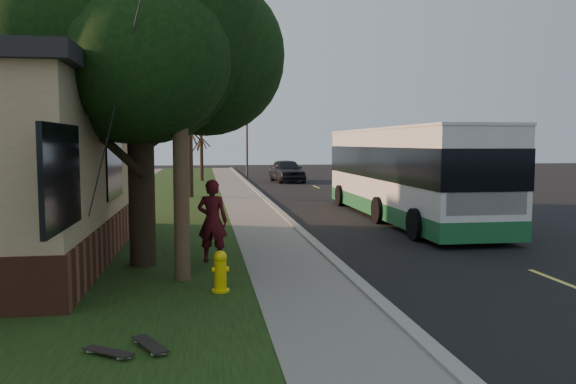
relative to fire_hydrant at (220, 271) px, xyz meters
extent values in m
plane|color=black|center=(2.60, 0.00, -0.43)|extent=(120.00, 120.00, 0.00)
cube|color=black|center=(6.60, 10.00, -0.43)|extent=(8.00, 80.00, 0.01)
cube|color=gray|center=(2.60, 10.00, -0.37)|extent=(0.25, 80.00, 0.12)
cube|color=slate|center=(1.60, 10.00, -0.39)|extent=(2.00, 80.00, 0.08)
cube|color=black|center=(-1.90, 10.00, -0.40)|extent=(5.00, 80.00, 0.07)
cylinder|color=yellow|center=(0.00, 0.00, -0.09)|extent=(0.22, 0.22, 0.55)
sphere|color=yellow|center=(0.00, 0.00, 0.26)|extent=(0.24, 0.24, 0.24)
cylinder|color=yellow|center=(0.00, 0.00, 0.04)|extent=(0.30, 0.10, 0.10)
cylinder|color=yellow|center=(0.00, 0.00, 0.04)|extent=(0.10, 0.18, 0.10)
cylinder|color=yellow|center=(0.00, 0.00, -0.34)|extent=(0.32, 0.32, 0.04)
cylinder|color=#473321|center=(-0.70, 1.00, 4.14)|extent=(0.30, 0.30, 9.00)
cylinder|color=#2D2D30|center=(-1.60, -0.10, 3.37)|extent=(2.52, 3.21, 7.60)
cylinder|color=black|center=(-1.60, 2.50, 1.64)|extent=(0.56, 0.56, 4.00)
sphere|color=black|center=(-1.60, 2.50, 4.84)|extent=(5.20, 5.20, 5.20)
sphere|color=black|center=(-0.20, 3.10, 4.24)|extent=(3.60, 3.60, 3.60)
sphere|color=black|center=(-2.80, 2.10, 4.54)|extent=(3.80, 3.80, 3.80)
sphere|color=black|center=(-1.30, 1.20, 3.94)|extent=(3.20, 3.20, 3.20)
sphere|color=black|center=(-2.20, 3.90, 5.24)|extent=(3.40, 3.40, 3.40)
cylinder|color=black|center=(-0.90, 18.00, 1.29)|extent=(0.24, 0.24, 3.30)
cylinder|color=black|center=(-0.90, 18.00, 2.94)|extent=(1.38, 0.57, 2.01)
cylinder|color=black|center=(-0.90, 18.00, 2.94)|extent=(0.74, 1.21, 1.58)
cylinder|color=black|center=(-0.90, 18.00, 2.94)|extent=(0.65, 1.05, 1.95)
cylinder|color=black|center=(-0.90, 18.00, 2.94)|extent=(1.28, 0.53, 1.33)
cylinder|color=black|center=(-0.90, 18.00, 2.94)|extent=(0.75, 1.21, 1.70)
cylinder|color=black|center=(-0.40, 30.00, 1.15)|extent=(0.24, 0.24, 3.03)
cylinder|color=black|center=(-0.40, 30.00, 2.66)|extent=(1.38, 0.57, 2.01)
cylinder|color=black|center=(-0.40, 30.00, 2.66)|extent=(0.74, 1.21, 1.58)
cylinder|color=black|center=(-0.40, 30.00, 2.66)|extent=(0.65, 1.05, 1.95)
cylinder|color=black|center=(-0.40, 30.00, 2.66)|extent=(1.28, 0.53, 1.33)
cylinder|color=black|center=(-0.40, 30.00, 2.66)|extent=(0.75, 1.21, 1.70)
cylinder|color=#2D2D30|center=(3.10, 34.00, 2.32)|extent=(0.16, 0.16, 5.50)
imported|color=black|center=(3.10, 34.00, 4.07)|extent=(0.18, 0.22, 1.10)
cube|color=silver|center=(6.78, 9.20, 1.40)|extent=(2.48, 11.88, 2.67)
cube|color=#1B6031|center=(6.78, 9.20, 0.01)|extent=(2.50, 11.90, 0.54)
cube|color=black|center=(6.78, 9.20, 1.60)|extent=(2.52, 11.92, 1.09)
cube|color=black|center=(6.78, 3.29, 1.25)|extent=(2.18, 0.06, 1.58)
cube|color=yellow|center=(6.78, 3.30, 2.59)|extent=(1.58, 0.06, 0.35)
cube|color=#FFF2CC|center=(6.04, 3.28, 0.11)|extent=(0.25, 0.04, 0.15)
cube|color=#FFF2CC|center=(7.52, 3.28, 0.11)|extent=(0.25, 0.04, 0.15)
cube|color=silver|center=(6.78, 9.20, 2.76)|extent=(2.53, 11.93, 0.08)
cylinder|color=black|center=(5.54, 4.84, 0.02)|extent=(0.28, 0.91, 0.91)
cylinder|color=black|center=(8.02, 4.84, 0.02)|extent=(0.28, 0.91, 0.91)
cylinder|color=black|center=(5.54, 8.21, 0.02)|extent=(0.28, 0.91, 0.91)
cylinder|color=black|center=(8.02, 8.21, 0.02)|extent=(0.28, 0.91, 0.91)
cylinder|color=black|center=(5.54, 13.55, 0.02)|extent=(0.28, 0.91, 0.91)
cylinder|color=black|center=(8.02, 13.55, 0.02)|extent=(0.28, 0.91, 0.91)
imported|color=#450D13|center=(-0.09, 2.54, 0.56)|extent=(0.76, 0.60, 1.85)
cube|color=black|center=(-0.99, -2.68, -0.30)|extent=(0.54, 0.79, 0.02)
cylinder|color=silver|center=(-0.86, -2.92, -0.34)|extent=(0.18, 0.13, 0.05)
cylinder|color=silver|center=(-1.12, -2.44, -0.34)|extent=(0.18, 0.13, 0.05)
cube|color=black|center=(-1.48, -2.85, -0.30)|extent=(0.69, 0.55, 0.02)
cylinder|color=silver|center=(-1.27, -2.99, -0.34)|extent=(0.13, 0.16, 0.04)
cylinder|color=silver|center=(-1.68, -2.71, -0.34)|extent=(0.13, 0.16, 0.04)
imported|color=black|center=(5.48, 28.86, 0.37)|extent=(2.24, 4.82, 1.60)
camera|label=1|loc=(-0.27, -9.88, 2.28)|focal=35.00mm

